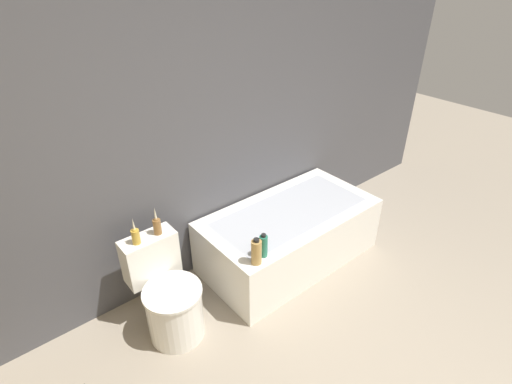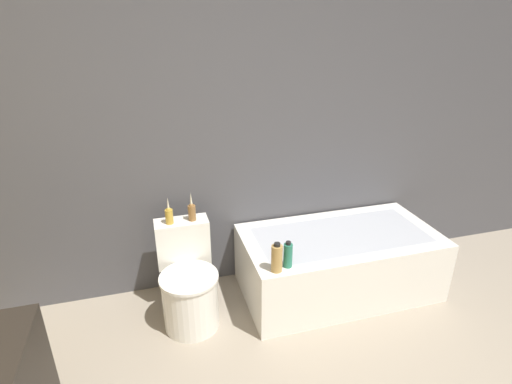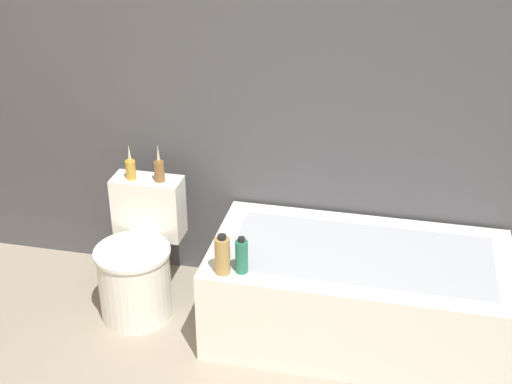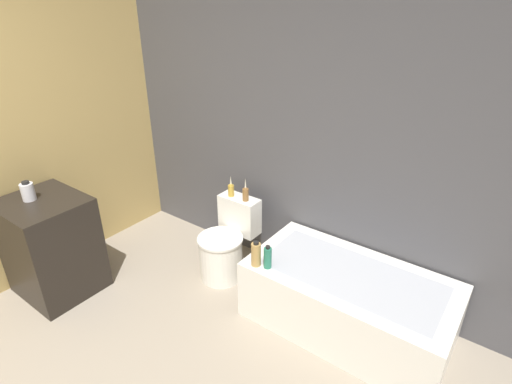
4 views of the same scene
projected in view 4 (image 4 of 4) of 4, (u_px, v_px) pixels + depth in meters
wall_back_tiled at (287, 128)px, 3.22m from camera, size 6.40×0.06×2.60m
bathtub at (347, 300)px, 2.93m from camera, size 1.46×0.76×0.48m
toilet at (226, 245)px, 3.51m from camera, size 0.39×0.55×0.68m
vanity_counter at (52, 246)px, 3.27m from camera, size 0.64×0.57×0.83m
soap_bottle_glass at (28, 191)px, 3.07m from camera, size 0.10×0.10×0.16m
vase_gold at (231, 189)px, 3.48m from camera, size 0.05×0.05×0.19m
vase_silver at (246, 193)px, 3.40m from camera, size 0.05×0.05×0.21m
shampoo_bottle_tall at (256, 254)px, 2.89m from camera, size 0.07×0.07×0.20m
shampoo_bottle_short at (268, 257)px, 2.87m from camera, size 0.06×0.06×0.18m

